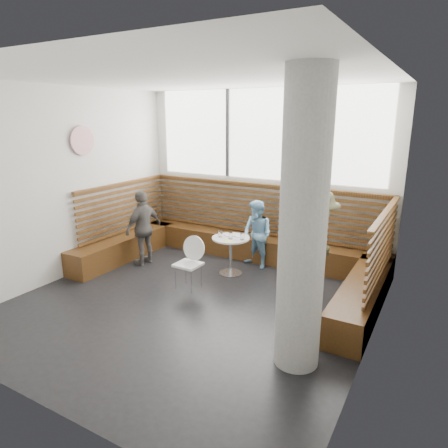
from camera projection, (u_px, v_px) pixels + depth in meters
The scene contains 15 objects.
room at pixel (189, 199), 5.53m from camera, with size 5.00×5.00×3.20m.
booth at pixel (245, 245), 7.32m from camera, with size 5.00×2.50×1.44m.
concrete_column at pixel (303, 227), 4.14m from camera, with size 0.50×0.50×3.20m, color gray.
wall_art at pixel (82, 140), 6.84m from camera, with size 0.50×0.50×0.03m, color white.
cafe_table at pixel (231, 248), 6.96m from camera, with size 0.65×0.65×0.67m.
cafe_chair at pixel (190, 259), 6.40m from camera, with size 0.41×0.40×0.85m.
adult_man at pixel (316, 246), 5.88m from camera, with size 1.10×0.63×1.70m, color brown.
child_back at pixel (257, 235), 7.25m from camera, with size 0.61×0.47×1.25m, color #81BAE0.
child_left at pixel (144, 228), 7.41m from camera, with size 0.82×0.34×1.40m, color #5B5652.
plate_near at pixel (230, 235), 7.03m from camera, with size 0.21×0.21×0.02m, color white.
plate_far at pixel (240, 236), 6.97m from camera, with size 0.19×0.19×0.01m, color white.
glass_left at pixel (220, 234), 6.94m from camera, with size 0.07×0.07×0.11m, color white.
glass_mid at pixel (231, 236), 6.82m from camera, with size 0.07×0.07×0.11m, color white.
glass_right at pixel (242, 236), 6.78m from camera, with size 0.07×0.07×0.12m, color white.
menu_card at pixel (228, 241), 6.72m from camera, with size 0.18×0.13×0.00m, color #A5C64C.
Camera 1 is at (3.10, -4.47, 2.71)m, focal length 32.00 mm.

